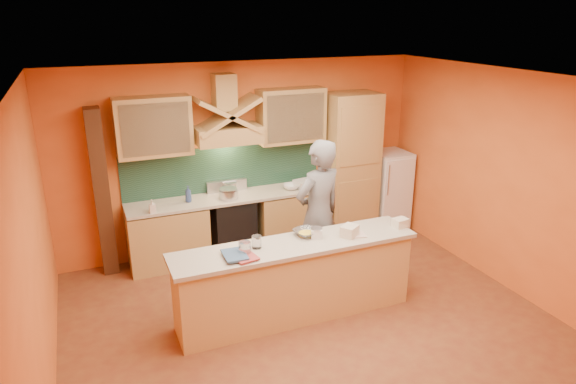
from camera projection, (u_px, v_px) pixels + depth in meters
name	position (u px, v px, depth m)	size (l,w,h in m)	color
floor	(313.00, 326.00, 5.95)	(5.50, 5.00, 0.01)	brown
ceiling	(318.00, 82.00, 5.03)	(5.50, 5.00, 0.01)	white
wall_back	(243.00, 157.00, 7.67)	(5.50, 0.02, 2.80)	orange
wall_front	(482.00, 347.00, 3.31)	(5.50, 0.02, 2.80)	orange
wall_left	(32.00, 259.00, 4.49)	(0.02, 5.00, 2.80)	orange
wall_right	(512.00, 183.00, 6.49)	(0.02, 5.00, 2.80)	orange
base_cabinet_left	(168.00, 237.00, 7.27)	(1.10, 0.60, 0.86)	tan
base_cabinet_right	(291.00, 217.00, 7.96)	(1.10, 0.60, 0.86)	tan
counter_top	(231.00, 197.00, 7.46)	(3.00, 0.62, 0.04)	#B3AA97
stove	(232.00, 226.00, 7.61)	(0.60, 0.58, 0.90)	black
backsplash	(225.00, 169.00, 7.60)	(3.00, 0.03, 0.70)	#1B3C2E
range_hood	(228.00, 134.00, 7.20)	(0.92, 0.50, 0.24)	tan
hood_chimney	(224.00, 92.00, 7.10)	(0.30, 0.30, 0.50)	tan
upper_cabinet_left	(153.00, 127.00, 6.84)	(1.00, 0.35, 0.80)	tan
upper_cabinet_right	(291.00, 116.00, 7.57)	(1.00, 0.35, 0.80)	tan
pantry_column	(350.00, 166.00, 8.09)	(0.80, 0.60, 2.30)	tan
fridge	(388.00, 190.00, 8.52)	(0.58, 0.60, 1.30)	white
trim_column_left	(102.00, 193.00, 6.88)	(0.20, 0.30, 2.30)	#472816
island_body	(295.00, 282.00, 6.03)	(2.80, 0.55, 0.88)	#DDB771
island_top	(295.00, 245.00, 5.87)	(2.90, 0.62, 0.05)	#B3AA97
person	(318.00, 214.00, 6.60)	(0.72, 0.47, 1.97)	slate
pot_large	(228.00, 195.00, 7.34)	(0.27, 0.27, 0.15)	silver
pot_small	(230.00, 188.00, 7.59)	(0.19, 0.19, 0.16)	#B6B7BD
soap_bottle_a	(152.00, 206.00, 6.80)	(0.08, 0.08, 0.18)	silver
soap_bottle_b	(188.00, 194.00, 7.18)	(0.09, 0.09, 0.24)	navy
bowl_back	(291.00, 187.00, 7.72)	(0.24, 0.24, 0.08)	silver
dish_rack	(305.00, 184.00, 7.81)	(0.31, 0.24, 0.11)	silver
book_lower	(234.00, 259.00, 5.45)	(0.23, 0.31, 0.03)	#AC3E3D
book_upper	(224.00, 257.00, 5.47)	(0.24, 0.33, 0.02)	#39577E
jar_large	(245.00, 248.00, 5.56)	(0.13, 0.13, 0.15)	white
jar_small	(257.00, 242.00, 5.73)	(0.11, 0.11, 0.14)	white
kitchen_scale	(316.00, 233.00, 6.00)	(0.13, 0.13, 0.11)	silver
mixing_bowl	(306.00, 233.00, 6.06)	(0.29, 0.29, 0.07)	white
cloth	(355.00, 235.00, 6.07)	(0.24, 0.18, 0.02)	beige
grocery_bag_a	(350.00, 231.00, 6.03)	(0.20, 0.16, 0.13)	beige
grocery_bag_b	(400.00, 223.00, 6.30)	(0.18, 0.14, 0.11)	beige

